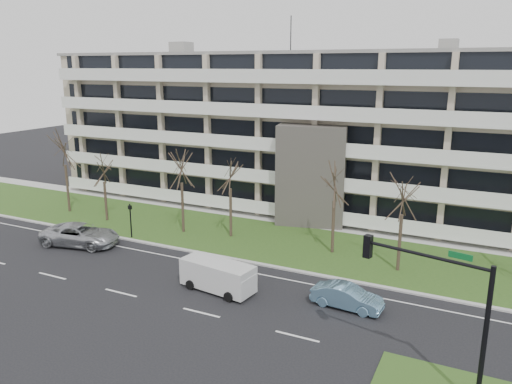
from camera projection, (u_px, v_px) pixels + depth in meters
The scene contains 17 objects.
ground at pixel (201, 313), 29.13m from camera, with size 160.00×160.00×0.00m, color black.
grass_verge at pixel (287, 243), 40.45m from camera, with size 90.00×10.00×0.06m, color #264918.
curb at pixel (260, 264), 36.08m from camera, with size 90.00×0.35×0.12m, color #B2B2AD.
sidewalk at pixel (310, 224), 45.24m from camera, with size 90.00×2.00×0.08m, color #B2B2AD.
lane_edge_line at pixel (251, 272), 34.79m from camera, with size 90.00×0.12×0.01m, color white.
apartment_building at pixel (335, 132), 49.31m from camera, with size 60.50×15.10×18.75m.
silver_pickup at pixel (80, 235), 39.88m from camera, with size 2.88×6.24×1.73m, color #AAADB2.
blue_sedan at pixel (347, 297), 29.59m from camera, with size 1.48×4.24×1.40m, color #76A9CD.
white_van at pixel (218, 274), 31.75m from camera, with size 5.12×2.54×1.91m.
traffic_signal at pixel (441, 302), 21.14m from camera, with size 5.64×1.58×6.66m.
pedestrian_signal at pixel (130, 216), 41.31m from camera, with size 0.32×0.27×2.94m.
tree_0 at pixel (63, 146), 47.58m from camera, with size 4.19×4.19×8.39m.
tree_1 at pixel (103, 166), 45.10m from camera, with size 3.30×3.30×6.61m.
tree_2 at pixel (181, 163), 41.67m from camera, with size 3.92×3.92×7.84m.
tree_3 at pixel (230, 169), 40.62m from camera, with size 3.73×3.73×7.45m.
tree_4 at pixel (335, 180), 37.02m from camera, with size 3.69×3.69×7.39m.
tree_5 at pixel (403, 192), 33.67m from camera, with size 3.67×3.67×7.35m.
Camera 1 is at (14.45, -22.41, 14.06)m, focal length 35.00 mm.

